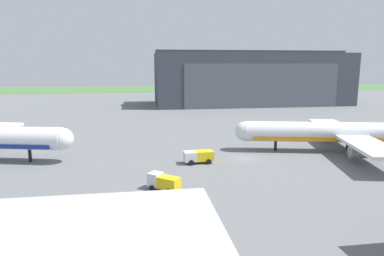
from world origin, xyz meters
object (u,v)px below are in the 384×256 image
Objects in this scene: airliner_near_left at (344,133)px; fuel_bowser at (164,182)px; maintenance_hangar at (251,79)px; ops_van at (199,156)px.

airliner_near_left is 39.96m from fuel_bowser.
maintenance_hangar reaches higher than fuel_bowser.
fuel_bowser is at bearing -119.52° from ops_van.
fuel_bowser is 0.89× the size of ops_van.
airliner_near_left is at bearing 23.57° from fuel_bowser.
maintenance_hangar is 1.97× the size of airliner_near_left.
maintenance_hangar is 17.56× the size of fuel_bowser.
fuel_bowser is (-36.55, -15.94, -2.56)m from airliner_near_left.
ops_van is (6.97, 12.31, 0.07)m from fuel_bowser.
airliner_near_left reaches higher than fuel_bowser.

